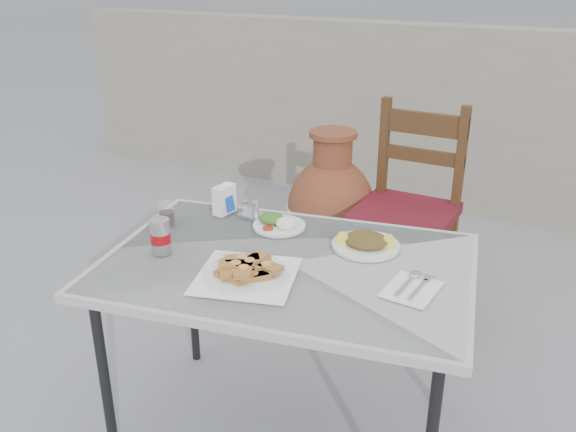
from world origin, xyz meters
The scene contains 12 objects.
cafe_table centered at (-0.03, 0.01, 0.66)m, with size 1.28×0.97×0.71m.
pide_plate centered at (-0.10, -0.14, 0.73)m, with size 0.36×0.36×0.06m.
salad_rice_plate centered at (-0.18, 0.22, 0.72)m, with size 0.19×0.19×0.05m.
salad_chopped_plate centered at (0.16, 0.21, 0.73)m, with size 0.23×0.23×0.05m.
soda_can centered at (-0.42, -0.13, 0.77)m, with size 0.07×0.07×0.12m.
cola_glass centered at (-0.54, 0.06, 0.74)m, with size 0.06×0.06×0.08m.
napkin_holder centered at (-0.42, 0.25, 0.76)m, with size 0.06×0.09×0.11m.
condiment_caddy centered at (-0.30, 0.26, 0.73)m, with size 0.10×0.08×0.07m.
cutlery_napkin centered at (0.37, 0.02, 0.71)m, with size 0.16×0.20×0.01m.
chair centered at (0.06, 1.08, 0.51)m, with size 0.45×0.45×0.99m.
terracotta_urn centered at (-0.36, 1.16, 0.38)m, with size 0.46×0.46×0.81m.
back_wall centered at (0.00, 2.50, 0.60)m, with size 6.00×0.25×1.20m, color gray.
Camera 1 is at (0.75, -1.53, 1.60)m, focal length 38.00 mm.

